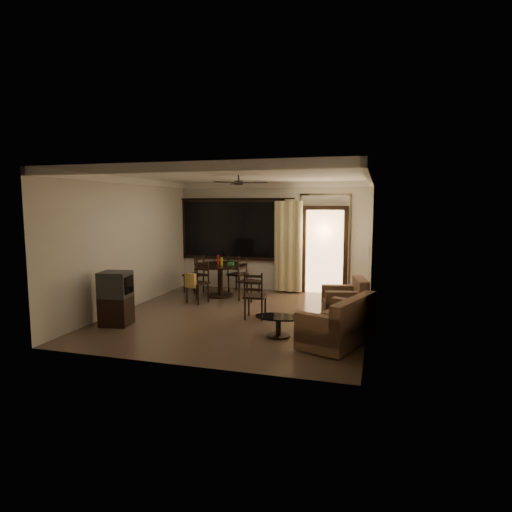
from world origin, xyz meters
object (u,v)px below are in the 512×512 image
(dining_chair_east, at_px, (249,288))
(dining_chair_west, at_px, (194,281))
(sofa, at_px, (340,325))
(dining_table, at_px, (220,271))
(dining_chair_north, at_px, (237,281))
(side_chair, at_px, (255,305))
(dining_chair_south, at_px, (197,290))
(tv_cabinet, at_px, (116,298))
(armchair, at_px, (347,303))
(coffee_table, at_px, (278,323))

(dining_chair_east, bearing_deg, dining_chair_west, 90.00)
(sofa, bearing_deg, dining_chair_west, 161.51)
(dining_table, distance_m, dining_chair_north, 0.75)
(dining_table, height_order, side_chair, dining_table)
(dining_chair_south, relative_size, side_chair, 1.01)
(tv_cabinet, xyz_separation_m, side_chair, (2.36, 1.14, -0.22))
(dining_chair_south, bearing_deg, dining_table, 89.90)
(armchair, bearing_deg, coffee_table, -140.42)
(tv_cabinet, distance_m, coffee_table, 3.07)
(coffee_table, bearing_deg, tv_cabinet, -177.15)
(tv_cabinet, bearing_deg, armchair, 11.11)
(dining_table, relative_size, coffee_table, 1.56)
(dining_chair_east, distance_m, sofa, 3.51)
(dining_chair_east, distance_m, tv_cabinet, 3.20)
(dining_chair_east, bearing_deg, coffee_table, -135.75)
(coffee_table, height_order, side_chair, side_chair)
(dining_chair_west, xyz_separation_m, coffee_table, (2.90, -2.99, -0.05))
(dining_chair_west, bearing_deg, coffee_table, 60.97)
(armchair, bearing_deg, dining_chair_west, 144.29)
(tv_cabinet, xyz_separation_m, sofa, (4.10, 0.05, -0.20))
(dining_chair_south, height_order, dining_chair_north, same)
(armchair, bearing_deg, tv_cabinet, -172.91)
(dining_chair_east, relative_size, dining_chair_north, 1.00)
(dining_chair_south, height_order, coffee_table, dining_chair_south)
(dining_table, distance_m, dining_chair_west, 0.90)
(tv_cabinet, bearing_deg, dining_chair_north, 62.11)
(dining_chair_west, bearing_deg, dining_table, 90.07)
(sofa, bearing_deg, dining_chair_east, 151.52)
(sofa, bearing_deg, armchair, 109.82)
(dining_table, relative_size, armchair, 1.31)
(tv_cabinet, bearing_deg, dining_chair_west, 77.83)
(dining_chair_east, xyz_separation_m, side_chair, (0.60, -1.51, -0.00))
(dining_chair_west, relative_size, sofa, 0.59)
(sofa, height_order, armchair, armchair)
(sofa, bearing_deg, coffee_table, -166.13)
(dining_chair_west, height_order, dining_chair_south, same)
(dining_chair_west, bearing_deg, side_chair, 64.59)
(sofa, xyz_separation_m, coffee_table, (-1.04, 0.11, -0.07))
(dining_chair_north, relative_size, armchair, 0.99)
(dining_chair_west, distance_m, dining_chair_north, 1.10)
(dining_chair_east, xyz_separation_m, coffee_table, (1.30, -2.51, -0.05))
(coffee_table, bearing_deg, dining_chair_east, 117.37)
(dining_chair_north, bearing_deg, side_chair, 133.00)
(sofa, height_order, coffee_table, sofa)
(tv_cabinet, bearing_deg, side_chair, 16.63)
(dining_chair_north, height_order, armchair, dining_chair_north)
(dining_table, bearing_deg, dining_chair_north, 70.10)
(dining_table, bearing_deg, armchair, -23.76)
(dining_chair_north, bearing_deg, coffee_table, 135.86)
(dining_table, height_order, coffee_table, dining_table)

